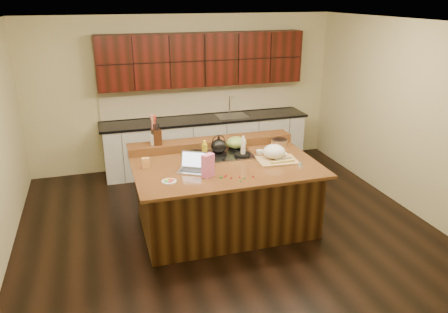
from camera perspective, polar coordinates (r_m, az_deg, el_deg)
name	(u,v)px	position (r m, az deg, el deg)	size (l,w,h in m)	color
room	(225,132)	(5.60, 0.15, 3.19)	(5.52, 5.02, 2.72)	black
island	(225,195)	(5.92, 0.14, -5.02)	(2.40, 1.60, 0.92)	black
back_ledge	(211,143)	(6.35, -1.70, 1.79)	(2.40, 0.30, 0.12)	black
cooktop	(219,155)	(6.00, -0.69, 0.22)	(0.92, 0.52, 0.05)	gray
back_counter	(205,115)	(7.84, -2.52, 5.44)	(3.70, 0.66, 2.40)	silver
kettle	(219,146)	(5.96, -0.70, 1.36)	(0.21, 0.21, 0.19)	black
green_bowl	(237,142)	(6.17, 1.64, 1.85)	(0.29, 0.29, 0.16)	olive
laptop	(192,166)	(5.51, -4.14, -1.21)	(0.41, 0.38, 0.23)	#B7B7BC
oil_bottle	(205,154)	(5.69, -2.54, 0.34)	(0.07, 0.07, 0.27)	gold
vinegar_bottle	(243,148)	(5.94, 2.51, 1.10)	(0.06, 0.06, 0.25)	silver
wooden_tray	(275,154)	(5.87, 6.67, 0.39)	(0.54, 0.43, 0.21)	tan
ramekin_a	(284,155)	(6.04, 7.80, 0.23)	(0.10, 0.10, 0.04)	white
ramekin_b	(278,159)	(5.87, 7.11, -0.35)	(0.10, 0.10, 0.04)	white
ramekin_c	(260,152)	(6.12, 4.70, 0.61)	(0.10, 0.10, 0.04)	white
strainer_bowl	(279,143)	(6.42, 7.23, 1.71)	(0.24, 0.24, 0.09)	#996B3F
kitchen_timer	(301,163)	(5.74, 9.98, -0.86)	(0.08, 0.08, 0.07)	silver
pink_bag	(208,166)	(5.29, -2.11, -1.19)	(0.15, 0.08, 0.29)	pink
candy_plate	(169,181)	(5.23, -7.18, -3.23)	(0.18, 0.18, 0.01)	white
package_box	(146,163)	(5.67, -10.17, -0.83)	(0.10, 0.07, 0.13)	#E39D50
utensil_crock	(155,139)	(6.16, -9.06, 2.21)	(0.12, 0.12, 0.14)	white
knife_block	(156,137)	(6.15, -8.82, 2.59)	(0.11, 0.18, 0.22)	black
gumdrop_0	(231,178)	(5.27, 0.93, -2.83)	(0.02, 0.02, 0.02)	red
gumdrop_1	(220,178)	(5.28, -0.50, -2.77)	(0.02, 0.02, 0.02)	#198C26
gumdrop_2	(225,177)	(5.30, 0.15, -2.66)	(0.02, 0.02, 0.02)	red
gumdrop_3	(240,181)	(5.20, 2.14, -3.19)	(0.02, 0.02, 0.02)	#198C26
gumdrop_4	(226,176)	(5.34, 0.26, -2.52)	(0.02, 0.02, 0.02)	red
gumdrop_5	(222,177)	(5.29, -0.27, -2.72)	(0.02, 0.02, 0.02)	#198C26
gumdrop_6	(240,177)	(5.30, 2.08, -2.71)	(0.02, 0.02, 0.02)	red
gumdrop_7	(244,178)	(5.27, 2.65, -2.86)	(0.02, 0.02, 0.02)	#198C26
gumdrop_8	(253,177)	(5.32, 3.84, -2.63)	(0.02, 0.02, 0.02)	red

